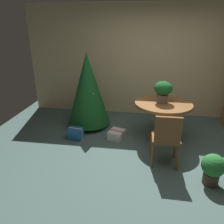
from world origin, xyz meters
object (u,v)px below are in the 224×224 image
(gift_box_cream, at_px, (116,135))
(gift_box_blue, at_px, (76,133))
(wooden_chair_near, at_px, (166,137))
(holiday_tree, at_px, (88,89))
(round_dining_table, at_px, (162,115))
(flower_vase, at_px, (163,90))
(potted_plant, at_px, (213,168))

(gift_box_cream, relative_size, gift_box_blue, 1.22)
(wooden_chair_near, distance_m, holiday_tree, 2.03)
(wooden_chair_near, bearing_deg, round_dining_table, 90.00)
(flower_vase, relative_size, potted_plant, 0.86)
(round_dining_table, xyz_separation_m, gift_box_cream, (-0.86, -0.12, -0.44))
(flower_vase, bearing_deg, gift_box_cream, -171.21)
(round_dining_table, height_order, wooden_chair_near, wooden_chair_near)
(round_dining_table, relative_size, potted_plant, 2.29)
(flower_vase, distance_m, gift_box_blue, 1.88)
(wooden_chair_near, height_order, gift_box_cream, wooden_chair_near)
(flower_vase, relative_size, gift_box_cream, 1.07)
(gift_box_blue, xyz_separation_m, potted_plant, (2.29, -0.99, 0.15))
(holiday_tree, height_order, potted_plant, holiday_tree)
(flower_vase, height_order, wooden_chair_near, flower_vase)
(holiday_tree, height_order, gift_box_blue, holiday_tree)
(round_dining_table, height_order, gift_box_blue, round_dining_table)
(flower_vase, xyz_separation_m, holiday_tree, (-1.52, 0.39, -0.15))
(potted_plant, bearing_deg, holiday_tree, 143.26)
(holiday_tree, bearing_deg, wooden_chair_near, -39.49)
(gift_box_cream, bearing_deg, holiday_tree, 142.70)
(flower_vase, xyz_separation_m, gift_box_cream, (-0.83, -0.13, -0.92))
(round_dining_table, height_order, gift_box_cream, round_dining_table)
(flower_vase, relative_size, holiday_tree, 0.25)
(wooden_chair_near, bearing_deg, flower_vase, 91.75)
(wooden_chair_near, relative_size, gift_box_blue, 2.89)
(flower_vase, height_order, potted_plant, flower_vase)
(potted_plant, bearing_deg, gift_box_cream, 143.52)
(holiday_tree, xyz_separation_m, gift_box_cream, (0.68, -0.52, -0.77))
(holiday_tree, xyz_separation_m, gift_box_blue, (-0.12, -0.63, -0.74))
(gift_box_cream, bearing_deg, gift_box_blue, -172.35)
(round_dining_table, distance_m, holiday_tree, 1.63)
(wooden_chair_near, distance_m, gift_box_blue, 1.83)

